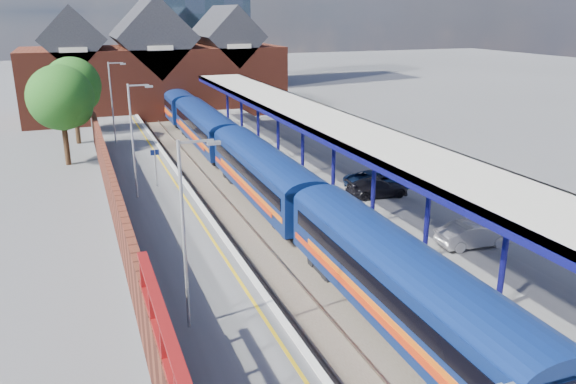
# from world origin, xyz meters

# --- Properties ---
(ground) EXTENTS (240.00, 240.00, 0.00)m
(ground) POSITION_xyz_m (0.00, 30.00, 0.00)
(ground) COLOR #5B5B5E
(ground) RESTS_ON ground
(ballast_bed) EXTENTS (6.00, 76.00, 0.06)m
(ballast_bed) POSITION_xyz_m (0.00, 20.00, 0.03)
(ballast_bed) COLOR #473D33
(ballast_bed) RESTS_ON ground
(rails) EXTENTS (4.51, 76.00, 0.14)m
(rails) POSITION_xyz_m (0.00, 20.00, 0.12)
(rails) COLOR slate
(rails) RESTS_ON ground
(left_platform) EXTENTS (5.00, 76.00, 1.00)m
(left_platform) POSITION_xyz_m (-5.50, 20.00, 0.50)
(left_platform) COLOR #565659
(left_platform) RESTS_ON ground
(right_platform) EXTENTS (6.00, 76.00, 1.00)m
(right_platform) POSITION_xyz_m (6.00, 20.00, 0.50)
(right_platform) COLOR #565659
(right_platform) RESTS_ON ground
(coping_left) EXTENTS (0.30, 76.00, 0.05)m
(coping_left) POSITION_xyz_m (-3.15, 20.00, 1.02)
(coping_left) COLOR silver
(coping_left) RESTS_ON left_platform
(coping_right) EXTENTS (0.30, 76.00, 0.05)m
(coping_right) POSITION_xyz_m (3.15, 20.00, 1.02)
(coping_right) COLOR silver
(coping_right) RESTS_ON right_platform
(yellow_line) EXTENTS (0.14, 76.00, 0.01)m
(yellow_line) POSITION_xyz_m (-3.75, 20.00, 1.01)
(yellow_line) COLOR yellow
(yellow_line) RESTS_ON left_platform
(train) EXTENTS (3.05, 65.94, 3.45)m
(train) POSITION_xyz_m (1.49, 29.36, 2.12)
(train) COLOR navy
(train) RESTS_ON ground
(canopy) EXTENTS (4.50, 52.00, 4.48)m
(canopy) POSITION_xyz_m (5.48, 21.95, 5.25)
(canopy) COLOR #100F5D
(canopy) RESTS_ON right_platform
(lamp_post_b) EXTENTS (1.48, 0.18, 7.00)m
(lamp_post_b) POSITION_xyz_m (-6.36, 6.00, 4.99)
(lamp_post_b) COLOR #A5A8AA
(lamp_post_b) RESTS_ON left_platform
(lamp_post_c) EXTENTS (1.48, 0.18, 7.00)m
(lamp_post_c) POSITION_xyz_m (-6.36, 22.00, 4.99)
(lamp_post_c) COLOR #A5A8AA
(lamp_post_c) RESTS_ON left_platform
(lamp_post_d) EXTENTS (1.48, 0.18, 7.00)m
(lamp_post_d) POSITION_xyz_m (-6.36, 38.00, 4.99)
(lamp_post_d) COLOR #A5A8AA
(lamp_post_d) RESTS_ON left_platform
(platform_sign) EXTENTS (0.55, 0.08, 2.50)m
(platform_sign) POSITION_xyz_m (-5.00, 24.00, 2.69)
(platform_sign) COLOR #A5A8AA
(platform_sign) RESTS_ON left_platform
(brick_wall) EXTENTS (0.35, 50.00, 3.86)m
(brick_wall) POSITION_xyz_m (-8.10, 13.54, 2.45)
(brick_wall) COLOR maroon
(brick_wall) RESTS_ON left_platform
(station_building) EXTENTS (30.00, 12.12, 13.78)m
(station_building) POSITION_xyz_m (0.00, 58.00, 5.45)
(station_building) COLOR maroon
(station_building) RESTS_ON ground
(tree_near) EXTENTS (5.20, 5.20, 8.10)m
(tree_near) POSITION_xyz_m (-10.35, 35.91, 5.35)
(tree_near) COLOR #382314
(tree_near) RESTS_ON ground
(tree_far) EXTENTS (5.20, 5.20, 8.10)m
(tree_far) POSITION_xyz_m (-9.35, 43.91, 5.35)
(tree_far) COLOR #382314
(tree_far) RESTS_ON ground
(parked_car_silver) EXTENTS (3.82, 1.52, 1.24)m
(parked_car_silver) POSITION_xyz_m (8.08, 8.37, 1.62)
(parked_car_silver) COLOR #ABAAAF
(parked_car_silver) RESTS_ON right_platform
(parked_car_dark) EXTENTS (4.06, 1.92, 1.14)m
(parked_car_dark) POSITION_xyz_m (7.54, 16.94, 1.57)
(parked_car_dark) COLOR black
(parked_car_dark) RESTS_ON right_platform
(parked_car_blue) EXTENTS (4.62, 2.29, 1.26)m
(parked_car_blue) POSITION_xyz_m (8.40, 18.17, 1.63)
(parked_car_blue) COLOR navy
(parked_car_blue) RESTS_ON right_platform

